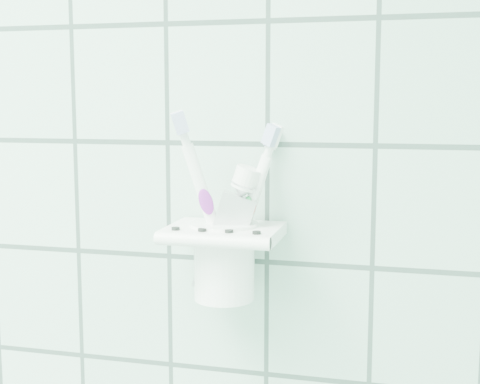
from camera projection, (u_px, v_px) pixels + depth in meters
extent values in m
cube|color=white|center=(233.00, 235.00, 0.73)|extent=(0.05, 0.02, 0.03)
cube|color=white|center=(224.00, 233.00, 0.69)|extent=(0.12, 0.09, 0.01)
cylinder|color=white|center=(212.00, 241.00, 0.65)|extent=(0.12, 0.01, 0.01)
cylinder|color=black|center=(176.00, 229.00, 0.67)|extent=(0.01, 0.01, 0.00)
cylinder|color=black|center=(202.00, 230.00, 0.66)|extent=(0.01, 0.01, 0.00)
cylinder|color=black|center=(229.00, 232.00, 0.66)|extent=(0.01, 0.01, 0.00)
cylinder|color=black|center=(257.00, 233.00, 0.65)|extent=(0.01, 0.01, 0.00)
cylinder|color=white|center=(224.00, 261.00, 0.70)|extent=(0.06, 0.06, 0.08)
cylinder|color=white|center=(224.00, 225.00, 0.69)|extent=(0.07, 0.07, 0.01)
cylinder|color=black|center=(224.00, 225.00, 0.69)|extent=(0.06, 0.06, 0.00)
cylinder|color=white|center=(234.00, 213.00, 0.70)|extent=(0.06, 0.04, 0.16)
cylinder|color=white|center=(234.00, 127.00, 0.69)|extent=(0.02, 0.01, 0.02)
cube|color=silver|center=(233.00, 113.00, 0.68)|extent=(0.02, 0.02, 0.02)
cube|color=white|center=(234.00, 113.00, 0.68)|extent=(0.02, 0.01, 0.03)
ellipsoid|color=purple|center=(233.00, 196.00, 0.69)|extent=(0.02, 0.01, 0.03)
cylinder|color=white|center=(224.00, 223.00, 0.68)|extent=(0.05, 0.06, 0.14)
cylinder|color=white|center=(224.00, 141.00, 0.67)|extent=(0.01, 0.01, 0.02)
cube|color=silver|center=(222.00, 129.00, 0.66)|extent=(0.02, 0.01, 0.02)
cube|color=white|center=(224.00, 129.00, 0.67)|extent=(0.02, 0.01, 0.02)
ellipsoid|color=red|center=(223.00, 206.00, 0.67)|extent=(0.02, 0.01, 0.03)
cylinder|color=white|center=(220.00, 217.00, 0.70)|extent=(0.07, 0.03, 0.15)
cylinder|color=white|center=(220.00, 135.00, 0.69)|extent=(0.02, 0.01, 0.02)
cube|color=silver|center=(218.00, 122.00, 0.68)|extent=(0.02, 0.01, 0.02)
cube|color=white|center=(220.00, 122.00, 0.69)|extent=(0.02, 0.01, 0.03)
ellipsoid|color=green|center=(218.00, 200.00, 0.69)|extent=(0.02, 0.01, 0.03)
cube|color=silver|center=(209.00, 239.00, 0.69)|extent=(0.07, 0.02, 0.11)
cube|color=silver|center=(210.00, 287.00, 0.70)|extent=(0.04, 0.01, 0.02)
cone|color=silver|center=(209.00, 184.00, 0.69)|extent=(0.04, 0.04, 0.03)
cylinder|color=white|center=(209.00, 171.00, 0.68)|extent=(0.04, 0.03, 0.03)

